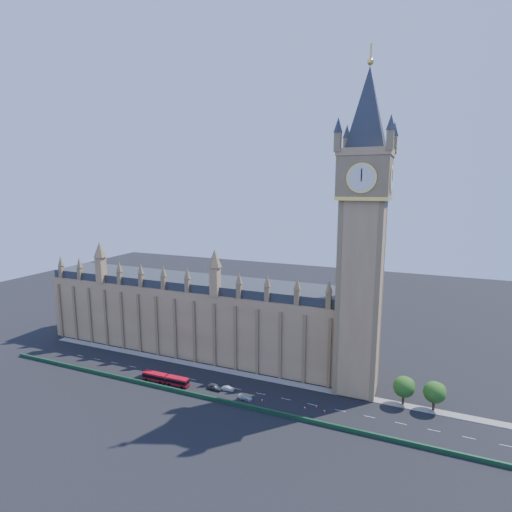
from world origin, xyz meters
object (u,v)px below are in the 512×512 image
at_px(car_grey, 215,387).
at_px(red_bus, 166,379).
at_px(car_silver, 228,389).
at_px(car_white, 246,398).

bearing_deg(car_grey, red_bus, 103.36).
distance_m(red_bus, car_grey, 16.59).
relative_size(red_bus, car_grey, 3.39).
distance_m(car_grey, car_silver, 4.16).
relative_size(car_grey, car_white, 1.14).
distance_m(car_silver, car_white, 7.66).
distance_m(red_bus, car_white, 27.59).
bearing_deg(car_white, car_silver, 69.41).
relative_size(red_bus, car_silver, 4.18).
xyz_separation_m(red_bus, car_white, (27.57, 0.71, -0.84)).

